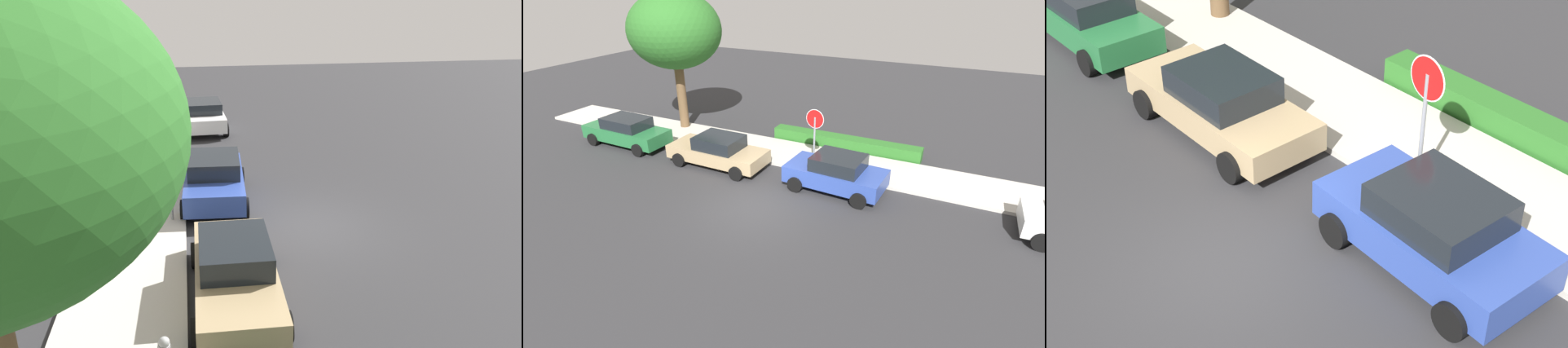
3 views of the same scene
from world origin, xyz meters
TOP-DOWN VIEW (x-y plane):
  - ground_plane at (0.00, 0.00)m, footprint 60.00×60.00m
  - sidewalk_curb at (0.00, 4.95)m, footprint 32.00×2.76m
  - stop_sign at (0.73, 3.96)m, footprint 0.84×0.10m
  - parked_car_blue at (2.26, 2.60)m, footprint 4.05×2.26m
  - parked_car_tan at (-3.33, 2.46)m, footprint 4.57×2.07m
  - parked_car_green at (-8.92, 2.50)m, footprint 4.56×2.01m
  - street_tree_near_corner at (-7.77, 5.68)m, footprint 4.76×4.76m
  - fire_hydrant at (-5.41, 3.98)m, footprint 0.30×0.22m
  - front_yard_hedge at (1.25, 6.79)m, footprint 7.49×0.73m

SIDE VIEW (x-z plane):
  - ground_plane at x=0.00m, z-range 0.00..0.00m
  - sidewalk_curb at x=0.00m, z-range 0.00..0.14m
  - front_yard_hedge at x=1.25m, z-range 0.00..0.67m
  - fire_hydrant at x=-5.41m, z-range 0.00..0.72m
  - parked_car_tan at x=-3.33m, z-range 0.00..1.45m
  - parked_car_green at x=-8.92m, z-range 0.02..1.50m
  - parked_car_blue at x=2.26m, z-range 0.01..1.53m
  - stop_sign at x=0.73m, z-range 0.55..3.37m
  - street_tree_near_corner at x=-7.77m, z-range 1.67..8.94m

